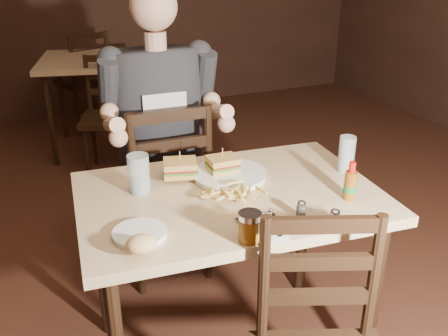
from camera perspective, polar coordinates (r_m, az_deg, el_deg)
name	(u,v)px	position (r m, az deg, el deg)	size (l,w,h in m)	color
room_shell	(242,11)	(1.79, 2.04, 17.50)	(7.00, 7.00, 7.00)	#331911
main_table	(229,214)	(1.89, 0.62, -5.31)	(1.17, 0.84, 0.77)	#CCB286
bg_table	(92,69)	(4.25, -14.86, 10.85)	(0.97, 0.97, 0.77)	#CCB286
chair_far	(163,188)	(2.56, -6.99, -2.25)	(0.44, 0.48, 0.95)	black
bg_chair_far	(84,81)	(4.83, -15.74, 9.55)	(0.42, 0.46, 0.91)	black
bg_chair_near	(109,118)	(3.79, -12.98, 5.55)	(0.40, 0.44, 0.87)	black
diner	(160,94)	(2.33, -7.29, 8.36)	(0.56, 0.44, 0.97)	#27292B
dinner_plate	(229,175)	(1.96, 0.63, -0.85)	(0.28, 0.28, 0.02)	white
sandwich_left	(180,163)	(1.93, -5.05, 0.62)	(0.13, 0.11, 0.11)	#DAAF60
sandwich_right	(223,160)	(1.96, -0.17, 0.97)	(0.11, 0.10, 0.10)	#DAAF60
fries_pile	(233,190)	(1.79, 1.02, -2.48)	(0.25, 0.18, 0.04)	#F0D262
ketchup_dollop	(232,191)	(1.81, 0.90, -2.60)	(0.04, 0.04, 0.01)	maroon
glass_left	(139,174)	(1.85, -9.71, -0.65)	(0.08, 0.08, 0.15)	silver
glass_right	(347,154)	(2.05, 13.84, 1.55)	(0.06, 0.06, 0.15)	silver
hot_sauce	(351,181)	(1.82, 14.28, -1.42)	(0.04, 0.04, 0.14)	brown
salt_shaker	(335,219)	(1.65, 12.52, -5.72)	(0.03, 0.03, 0.06)	white
pepper_shaker	(301,210)	(1.69, 8.80, -4.76)	(0.03, 0.03, 0.06)	#38332D
syrup_dispenser	(250,227)	(1.54, 2.97, -6.74)	(0.07, 0.07, 0.10)	brown
napkin	(265,232)	(1.61, 4.66, -7.25)	(0.15, 0.14, 0.00)	white
knife	(251,234)	(1.59, 3.15, -7.52)	(0.01, 0.21, 0.01)	silver
fork	(277,225)	(1.64, 6.05, -6.47)	(0.01, 0.15, 0.00)	silver
side_plate	(140,234)	(1.60, -9.60, -7.49)	(0.17, 0.17, 0.01)	white
bread_roll	(141,244)	(1.49, -9.47, -8.56)	(0.09, 0.08, 0.05)	tan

